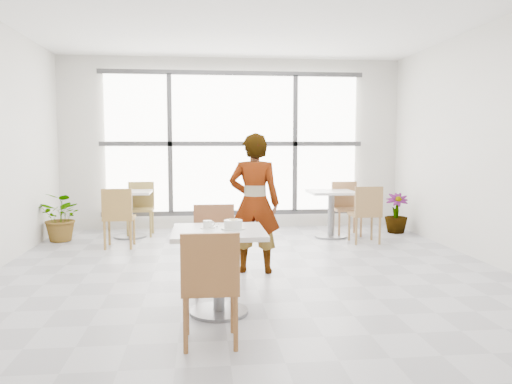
{
  "coord_description": "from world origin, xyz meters",
  "views": [
    {
      "loc": [
        -0.56,
        -5.47,
        1.5
      ],
      "look_at": [
        0.0,
        -0.3,
        1.0
      ],
      "focal_mm": 35.39,
      "sensor_mm": 36.0,
      "label": 1
    }
  ],
  "objects": [
    {
      "name": "plant_right",
      "position": [
        2.7,
        2.65,
        0.34
      ],
      "size": [
        0.46,
        0.46,
        0.67
      ],
      "primitive_type": "imported",
      "rotation": [
        0.0,
        0.0,
        -0.26
      ],
      "color": "#4C833F",
      "rests_on": "ground"
    },
    {
      "name": "coffee_cup",
      "position": [
        -0.51,
        -1.02,
        0.78
      ],
      "size": [
        0.16,
        0.13,
        0.07
      ],
      "color": "white",
      "rests_on": "main_table"
    },
    {
      "name": "chair_near",
      "position": [
        -0.51,
        -1.85,
        0.5
      ],
      "size": [
        0.42,
        0.42,
        0.87
      ],
      "rotation": [
        0.0,
        0.0,
        3.14
      ],
      "color": "brown",
      "rests_on": "ground"
    },
    {
      "name": "bg_chair_right_near",
      "position": [
        1.89,
        1.81,
        0.5
      ],
      "size": [
        0.42,
        0.42,
        0.87
      ],
      "rotation": [
        0.0,
        0.0,
        3.14
      ],
      "color": "olive",
      "rests_on": "ground"
    },
    {
      "name": "wall_right",
      "position": [
        3.0,
        0.0,
        1.5
      ],
      "size": [
        0.0,
        7.0,
        7.0
      ],
      "primitive_type": "plane",
      "rotation": [
        1.57,
        0.0,
        -1.57
      ],
      "color": "silver",
      "rests_on": "ground"
    },
    {
      "name": "chair_far",
      "position": [
        -0.44,
        -0.37,
        0.5
      ],
      "size": [
        0.42,
        0.42,
        0.87
      ],
      "color": "#955D3A",
      "rests_on": "ground"
    },
    {
      "name": "bg_table_right",
      "position": [
        1.5,
        2.37,
        0.49
      ],
      "size": [
        0.7,
        0.7,
        0.75
      ],
      "color": "silver",
      "rests_on": "ground"
    },
    {
      "name": "bg_chair_left_far",
      "position": [
        -1.56,
        2.93,
        0.5
      ],
      "size": [
        0.42,
        0.42,
        0.87
      ],
      "color": "olive",
      "rests_on": "ground"
    },
    {
      "name": "person",
      "position": [
        0.05,
        0.3,
        0.81
      ],
      "size": [
        0.65,
        0.49,
        1.62
      ],
      "primitive_type": "imported",
      "rotation": [
        0.0,
        0.0,
        2.95
      ],
      "color": "black",
      "rests_on": "ground"
    },
    {
      "name": "bg_chair_right_far",
      "position": [
        1.81,
        2.61,
        0.5
      ],
      "size": [
        0.42,
        0.42,
        0.87
      ],
      "color": "#A27147",
      "rests_on": "ground"
    },
    {
      "name": "window",
      "position": [
        0.0,
        3.44,
        1.5
      ],
      "size": [
        4.6,
        0.07,
        2.52
      ],
      "color": "white",
      "rests_on": "ground"
    },
    {
      "name": "bg_chair_left_near",
      "position": [
        -1.75,
        1.84,
        0.5
      ],
      "size": [
        0.42,
        0.42,
        0.87
      ],
      "rotation": [
        0.0,
        0.0,
        3.14
      ],
      "color": "olive",
      "rests_on": "ground"
    },
    {
      "name": "plant_left",
      "position": [
        -2.7,
        2.48,
        0.38
      ],
      "size": [
        0.85,
        0.8,
        0.76
      ],
      "primitive_type": "imported",
      "rotation": [
        0.0,
        0.0,
        -0.38
      ],
      "color": "#3E7231",
      "rests_on": "ground"
    },
    {
      "name": "oatmeal_bowl",
      "position": [
        -0.29,
        -1.1,
        0.79
      ],
      "size": [
        0.21,
        0.21,
        0.09
      ],
      "color": "silver",
      "rests_on": "main_table"
    },
    {
      "name": "floor",
      "position": [
        0.0,
        0.0,
        0.0
      ],
      "size": [
        7.0,
        7.0,
        0.0
      ],
      "primitive_type": "plane",
      "color": "#9E9EA5",
      "rests_on": "ground"
    },
    {
      "name": "wall_back",
      "position": [
        0.0,
        3.5,
        1.5
      ],
      "size": [
        6.0,
        0.0,
        6.0
      ],
      "primitive_type": "plane",
      "rotation": [
        1.57,
        0.0,
        0.0
      ],
      "color": "silver",
      "rests_on": "ground"
    },
    {
      "name": "wall_front",
      "position": [
        0.0,
        -3.5,
        1.5
      ],
      "size": [
        6.0,
        0.0,
        6.0
      ],
      "primitive_type": "plane",
      "rotation": [
        -1.57,
        0.0,
        0.0
      ],
      "color": "silver",
      "rests_on": "ground"
    },
    {
      "name": "bg_table_left",
      "position": [
        -1.72,
        2.72,
        0.49
      ],
      "size": [
        0.7,
        0.7,
        0.75
      ],
      "color": "silver",
      "rests_on": "ground"
    },
    {
      "name": "ceiling",
      "position": [
        0.0,
        0.0,
        3.0
      ],
      "size": [
        7.0,
        7.0,
        0.0
      ],
      "primitive_type": "plane",
      "rotation": [
        3.14,
        0.0,
        0.0
      ],
      "color": "white",
      "rests_on": "ground"
    },
    {
      "name": "main_table",
      "position": [
        -0.42,
        -1.11,
        0.52
      ],
      "size": [
        0.8,
        0.8,
        0.75
      ],
      "color": "silver",
      "rests_on": "ground"
    }
  ]
}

